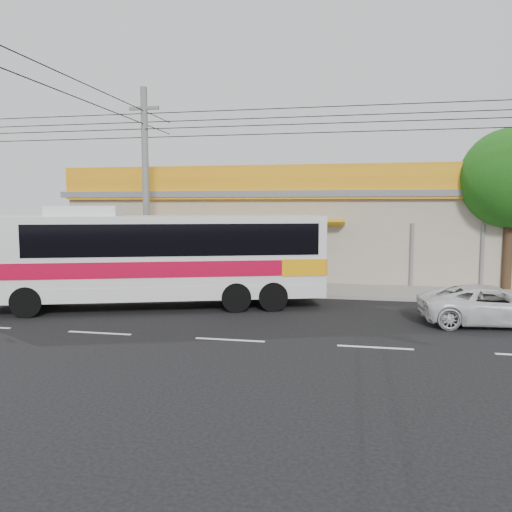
{
  "coord_description": "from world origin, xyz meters",
  "views": [
    {
      "loc": [
        3.35,
        -15.89,
        3.77
      ],
      "look_at": [
        -0.12,
        2.0,
        1.94
      ],
      "focal_mm": 35.0,
      "sensor_mm": 36.0,
      "label": 1
    }
  ],
  "objects_px": {
    "coach_bus": "(162,253)",
    "white_car": "(492,305)",
    "motorbike_red": "(10,273)",
    "utility_pole": "(144,124)"
  },
  "relations": [
    {
      "from": "coach_bus",
      "to": "white_car",
      "type": "xyz_separation_m",
      "value": [
        11.34,
        -0.58,
        -1.4
      ]
    },
    {
      "from": "motorbike_red",
      "to": "white_car",
      "type": "xyz_separation_m",
      "value": [
        20.22,
        -3.82,
        -0.01
      ]
    },
    {
      "from": "coach_bus",
      "to": "motorbike_red",
      "type": "distance_m",
      "value": 9.55
    },
    {
      "from": "coach_bus",
      "to": "utility_pole",
      "type": "relative_size",
      "value": 0.37
    },
    {
      "from": "coach_bus",
      "to": "utility_pole",
      "type": "bearing_deg",
      "value": 104.12
    },
    {
      "from": "white_car",
      "to": "utility_pole",
      "type": "relative_size",
      "value": 0.13
    },
    {
      "from": "white_car",
      "to": "utility_pole",
      "type": "xyz_separation_m",
      "value": [
        -13.18,
        3.5,
        6.6
      ]
    },
    {
      "from": "coach_bus",
      "to": "white_car",
      "type": "height_order",
      "value": "coach_bus"
    },
    {
      "from": "motorbike_red",
      "to": "white_car",
      "type": "height_order",
      "value": "white_car"
    },
    {
      "from": "coach_bus",
      "to": "utility_pole",
      "type": "height_order",
      "value": "utility_pole"
    }
  ]
}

